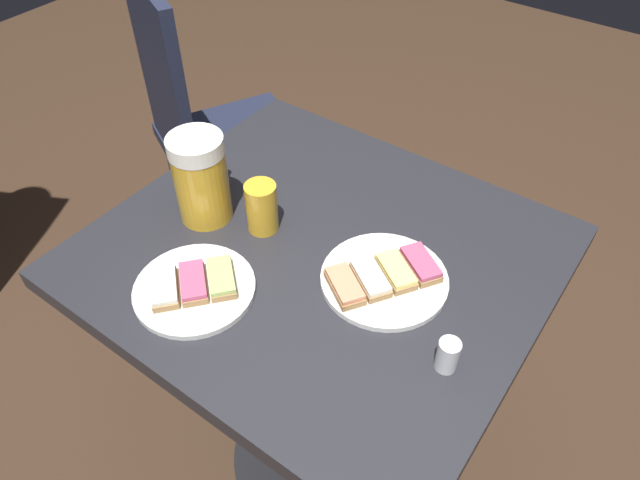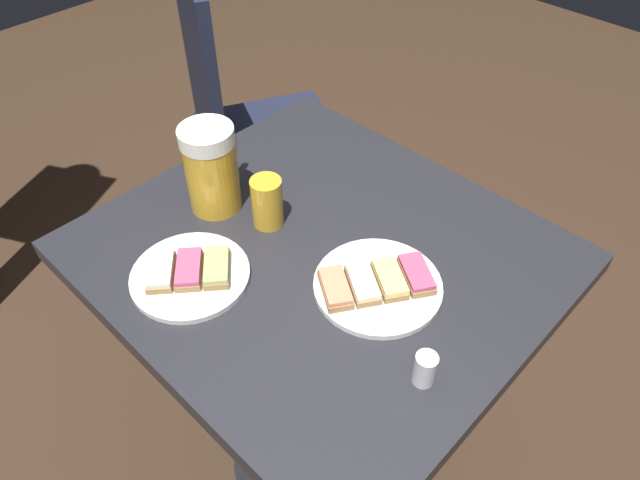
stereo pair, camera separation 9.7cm
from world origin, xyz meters
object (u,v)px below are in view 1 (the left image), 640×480
at_px(beer_glass_small, 262,207).
at_px(cafe_chair, 210,129).
at_px(salt_shaker, 448,355).
at_px(plate_far, 194,287).
at_px(plate_near, 383,279).
at_px(beer_mug, 202,177).

height_order(beer_glass_small, cafe_chair, cafe_chair).
bearing_deg(salt_shaker, plate_far, -164.46).
distance_m(plate_far, salt_shaker, 0.40).
xyz_separation_m(beer_glass_small, cafe_chair, (-0.52, 0.37, -0.25)).
bearing_deg(cafe_chair, plate_near, 0.81).
bearing_deg(beer_mug, cafe_chair, 135.89).
height_order(plate_near, salt_shaker, salt_shaker).
bearing_deg(plate_near, salt_shaker, -27.86).
height_order(plate_near, beer_glass_small, beer_glass_small).
bearing_deg(plate_far, plate_near, 39.08).
bearing_deg(salt_shaker, beer_mug, 175.28).
bearing_deg(plate_far, beer_glass_small, 92.39).
bearing_deg(plate_far, cafe_chair, 133.84).
xyz_separation_m(beer_mug, salt_shaker, (0.49, -0.04, -0.05)).
xyz_separation_m(plate_near, beer_mug, (-0.34, -0.04, 0.07)).
relative_size(plate_near, salt_shaker, 3.88).
relative_size(beer_mug, cafe_chair, 0.17).
height_order(plate_far, cafe_chair, cafe_chair).
xyz_separation_m(beer_mug, beer_glass_small, (0.10, 0.03, -0.03)).
relative_size(plate_near, cafe_chair, 0.21).
height_order(plate_near, cafe_chair, cafe_chair).
bearing_deg(beer_mug, plate_near, 6.61).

